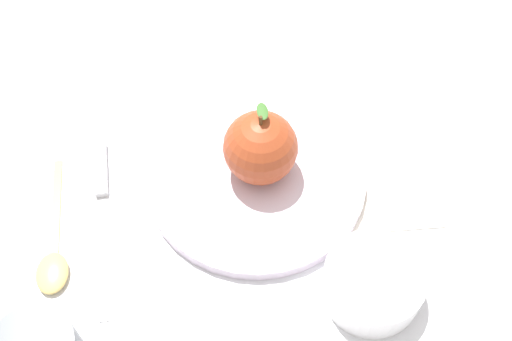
{
  "coord_description": "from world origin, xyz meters",
  "views": [
    {
      "loc": [
        -0.36,
        -0.1,
        0.6
      ],
      "look_at": [
        0.03,
        -0.03,
        0.02
      ],
      "focal_mm": 42.98,
      "sensor_mm": 36.0,
      "label": 1
    }
  ],
  "objects_px": {
    "dinner_plate": "(256,176)",
    "linen_napkin": "(378,160)",
    "side_bowl": "(373,282)",
    "knife": "(102,208)",
    "spoon": "(53,257)",
    "apple": "(260,148)"
  },
  "relations": [
    {
      "from": "dinner_plate",
      "to": "linen_napkin",
      "type": "distance_m",
      "value": 0.15
    },
    {
      "from": "linen_napkin",
      "to": "dinner_plate",
      "type": "bearing_deg",
      "value": 110.7
    },
    {
      "from": "side_bowl",
      "to": "knife",
      "type": "height_order",
      "value": "side_bowl"
    },
    {
      "from": "spoon",
      "to": "linen_napkin",
      "type": "distance_m",
      "value": 0.38
    },
    {
      "from": "apple",
      "to": "side_bowl",
      "type": "xyz_separation_m",
      "value": [
        -0.12,
        -0.14,
        -0.03
      ]
    },
    {
      "from": "side_bowl",
      "to": "knife",
      "type": "xyz_separation_m",
      "value": [
        0.05,
        0.3,
        -0.02
      ]
    },
    {
      "from": "apple",
      "to": "spoon",
      "type": "xyz_separation_m",
      "value": [
        -0.14,
        0.2,
        -0.05
      ]
    },
    {
      "from": "side_bowl",
      "to": "spoon",
      "type": "relative_size",
      "value": 0.6
    },
    {
      "from": "apple",
      "to": "spoon",
      "type": "bearing_deg",
      "value": 126.11
    },
    {
      "from": "apple",
      "to": "linen_napkin",
      "type": "xyz_separation_m",
      "value": [
        0.05,
        -0.13,
        -0.05
      ]
    },
    {
      "from": "dinner_plate",
      "to": "spoon",
      "type": "bearing_deg",
      "value": 125.47
    },
    {
      "from": "dinner_plate",
      "to": "apple",
      "type": "height_order",
      "value": "apple"
    },
    {
      "from": "spoon",
      "to": "dinner_plate",
      "type": "bearing_deg",
      "value": -54.53
    },
    {
      "from": "apple",
      "to": "knife",
      "type": "bearing_deg",
      "value": 114.58
    },
    {
      "from": "dinner_plate",
      "to": "side_bowl",
      "type": "relative_size",
      "value": 2.47
    },
    {
      "from": "dinner_plate",
      "to": "linen_napkin",
      "type": "bearing_deg",
      "value": -69.3
    },
    {
      "from": "side_bowl",
      "to": "knife",
      "type": "bearing_deg",
      "value": 81.54
    },
    {
      "from": "side_bowl",
      "to": "spoon",
      "type": "bearing_deg",
      "value": 94.0
    },
    {
      "from": "apple",
      "to": "linen_napkin",
      "type": "relative_size",
      "value": 0.5
    },
    {
      "from": "spoon",
      "to": "linen_napkin",
      "type": "bearing_deg",
      "value": -60.17
    },
    {
      "from": "linen_napkin",
      "to": "spoon",
      "type": "bearing_deg",
      "value": 119.83
    },
    {
      "from": "knife",
      "to": "dinner_plate",
      "type": "bearing_deg",
      "value": -66.7
    }
  ]
}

